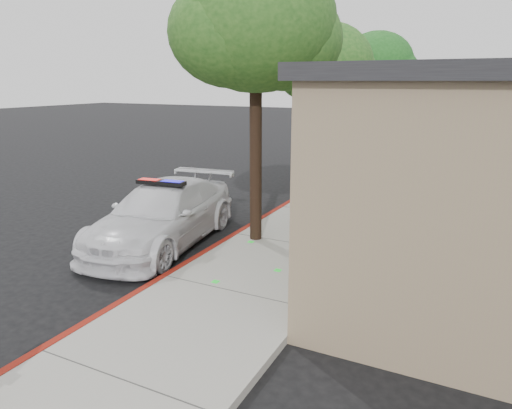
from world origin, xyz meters
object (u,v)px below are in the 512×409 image
object	(u,v)px
police_car	(163,214)
street_tree_near	(256,30)
street_tree_mid	(326,68)
street_tree_far	(377,66)

from	to	relation	value
police_car	street_tree_near	world-z (taller)	street_tree_near
street_tree_mid	street_tree_far	xyz separation A→B (m)	(0.14, 6.57, 0.22)
street_tree_near	street_tree_far	size ratio (longest dim) A/B	1.12
street_tree_mid	street_tree_far	size ratio (longest dim) A/B	0.95
police_car	street_tree_near	size ratio (longest dim) A/B	0.82
police_car	street_tree_far	xyz separation A→B (m)	(2.45, 12.06, 3.84)
street_tree_far	police_car	bearing A→B (deg)	-101.51
police_car	street_tree_mid	distance (m)	6.97
street_tree_mid	street_tree_far	bearing A→B (deg)	88.75
police_car	street_tree_far	bearing A→B (deg)	71.09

